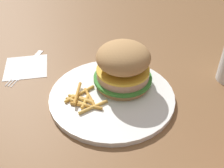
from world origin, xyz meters
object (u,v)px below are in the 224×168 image
object	(u,v)px
plate	(112,96)
fork	(26,66)
fries_pile	(83,99)
napkin	(26,67)
sandwich	(123,66)

from	to	relation	value
plate	fork	distance (m)	0.26
fries_pile	napkin	world-z (taller)	fries_pile
fries_pile	napkin	size ratio (longest dim) A/B	0.89
plate	sandwich	world-z (taller)	sandwich
fork	sandwich	bearing A→B (deg)	-29.06
plate	napkin	world-z (taller)	plate
sandwich	fries_pile	size ratio (longest dim) A/B	1.40
napkin	sandwich	bearing A→B (deg)	-29.40
sandwich	napkin	world-z (taller)	sandwich
fries_pile	napkin	bearing A→B (deg)	128.02
fries_pile	napkin	distance (m)	0.22
plate	napkin	xyz separation A→B (m)	(-0.20, 0.17, -0.01)
napkin	fork	size ratio (longest dim) A/B	0.68
napkin	fork	distance (m)	0.00
napkin	fork	bearing A→B (deg)	-115.92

